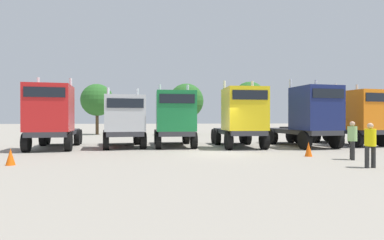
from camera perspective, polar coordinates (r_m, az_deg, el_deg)
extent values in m
plane|color=gray|center=(16.82, 5.22, -6.11)|extent=(200.00, 200.00, 0.00)
cube|color=#333338|center=(21.63, -23.87, -2.12)|extent=(3.06, 6.62, 0.30)
cube|color=red|center=(19.76, -24.83, 2.01)|extent=(2.74, 2.91, 2.70)
cube|color=black|center=(18.52, -25.62, 4.69)|extent=(2.09, 0.33, 0.55)
cylinder|color=silver|center=(21.05, -21.54, 2.72)|extent=(0.20, 0.20, 3.30)
cylinder|color=silver|center=(21.39, -26.59, 2.68)|extent=(0.20, 0.20, 3.30)
cylinder|color=#333338|center=(23.01, -23.26, -1.45)|extent=(1.24, 1.24, 0.12)
cylinder|color=black|center=(19.03, -21.90, -3.76)|extent=(0.50, 1.12, 1.08)
cylinder|color=black|center=(19.46, -28.35, -3.68)|extent=(0.50, 1.12, 1.08)
cylinder|color=black|center=(23.06, -20.48, -3.06)|extent=(0.50, 1.12, 1.08)
cylinder|color=black|center=(23.42, -25.84, -3.02)|extent=(0.50, 1.12, 1.08)
cylinder|color=black|center=(24.16, -20.18, -2.91)|extent=(0.50, 1.12, 1.08)
cylinder|color=black|center=(24.50, -25.31, -2.88)|extent=(0.50, 1.12, 1.08)
cube|color=#333338|center=(21.20, -12.68, -2.25)|extent=(3.13, 5.94, 0.30)
cube|color=#B7BABF|center=(19.55, -12.42, 1.21)|extent=(2.77, 2.75, 2.20)
cube|color=black|center=(18.36, -12.21, 3.07)|extent=(2.08, 0.40, 0.55)
cylinder|color=silver|center=(20.97, -10.04, 1.96)|extent=(0.21, 0.21, 2.80)
cylinder|color=silver|center=(20.86, -15.25, 1.97)|extent=(0.21, 0.21, 2.80)
cylinder|color=#333338|center=(22.44, -12.85, -1.58)|extent=(1.27, 1.27, 0.12)
cylinder|color=black|center=(19.20, -9.05, -3.76)|extent=(0.52, 1.09, 1.04)
cylinder|color=black|center=(19.07, -15.64, -3.80)|extent=(0.52, 1.09, 1.04)
cylinder|color=black|center=(22.53, -10.05, -3.17)|extent=(0.52, 1.09, 1.04)
cylinder|color=black|center=(22.42, -15.66, -3.20)|extent=(0.52, 1.09, 1.04)
cylinder|color=black|center=(23.62, -10.31, -3.02)|extent=(0.52, 1.09, 1.04)
cylinder|color=black|center=(23.52, -15.66, -3.04)|extent=(0.52, 1.09, 1.04)
cube|color=#333338|center=(21.33, -3.47, -2.24)|extent=(2.40, 6.14, 0.30)
cube|color=#197238|center=(19.53, -3.08, 1.63)|extent=(2.48, 2.57, 2.49)
cube|color=black|center=(18.31, -2.75, 3.97)|extent=(2.10, 0.11, 0.55)
cylinder|color=silver|center=(21.03, -0.81, 2.34)|extent=(0.19, 0.19, 3.09)
cylinder|color=silver|center=(20.88, -6.00, 2.36)|extent=(0.19, 0.19, 3.09)
cylinder|color=#333338|center=(22.65, -3.73, -1.56)|extent=(1.14, 1.14, 0.12)
cylinder|color=black|center=(19.16, 0.35, -3.77)|extent=(0.38, 1.05, 1.04)
cylinder|color=black|center=(18.97, -6.26, -3.82)|extent=(0.38, 1.05, 1.04)
cylinder|color=black|center=(22.88, -1.00, -3.12)|extent=(0.38, 1.05, 1.04)
cylinder|color=black|center=(22.73, -6.52, -3.15)|extent=(0.38, 1.05, 1.04)
cylinder|color=black|center=(23.97, -1.31, -2.97)|extent=(0.38, 1.05, 1.04)
cylinder|color=black|center=(23.83, -6.58, -2.99)|extent=(0.38, 1.05, 1.04)
cube|color=#333338|center=(20.98, 8.35, -2.11)|extent=(2.24, 5.89, 0.30)
cube|color=yellow|center=(19.32, 9.64, 2.01)|extent=(2.42, 2.47, 2.62)
cube|color=black|center=(18.16, 10.72, 4.60)|extent=(2.10, 0.05, 0.55)
cylinder|color=silver|center=(20.92, 11.11, 2.70)|extent=(0.18, 0.18, 3.22)
cylinder|color=silver|center=(20.43, 6.01, 2.76)|extent=(0.18, 0.18, 3.22)
cylinder|color=#333338|center=(22.22, 7.51, -1.44)|extent=(1.11, 1.11, 0.12)
cylinder|color=black|center=(19.18, 13.23, -3.68)|extent=(0.36, 1.10, 1.10)
cylinder|color=black|center=(18.57, 6.81, -3.81)|extent=(0.36, 1.10, 1.10)
cylinder|color=black|center=(22.58, 10.19, -3.09)|extent=(0.36, 1.10, 1.10)
cylinder|color=black|center=(22.06, 4.70, -3.17)|extent=(0.36, 1.10, 1.10)
cylinder|color=black|center=(23.64, 9.43, -2.94)|extent=(0.36, 1.10, 1.10)
cylinder|color=black|center=(23.14, 4.18, -3.01)|extent=(0.36, 1.10, 1.10)
cube|color=#333338|center=(22.46, 19.01, -1.96)|extent=(2.99, 6.56, 0.30)
cube|color=navy|center=(20.81, 21.91, 2.03)|extent=(2.68, 2.68, 2.72)
cube|color=black|center=(19.88, 23.94, 4.52)|extent=(2.09, 0.31, 0.55)
cylinder|color=silver|center=(22.47, 21.92, 2.66)|extent=(0.20, 0.20, 3.32)
cylinder|color=silver|center=(21.44, 17.76, 2.78)|extent=(0.20, 0.20, 3.32)
cylinder|color=#333338|center=(23.64, 17.21, -1.34)|extent=(1.23, 1.23, 0.12)
cylinder|color=black|center=(21.10, 25.13, -3.34)|extent=(0.49, 1.14, 1.10)
cylinder|color=black|center=(19.82, 20.12, -3.56)|extent=(0.49, 1.14, 1.10)
cylinder|color=black|center=(24.39, 19.23, -2.85)|extent=(0.49, 1.14, 1.10)
cylinder|color=black|center=(23.29, 14.65, -2.99)|extent=(0.49, 1.14, 1.10)
cylinder|color=black|center=(25.33, 17.90, -2.74)|extent=(0.49, 1.14, 1.10)
cylinder|color=black|center=(24.26, 13.44, -2.86)|extent=(0.49, 1.14, 1.10)
cube|color=#333338|center=(25.12, 25.93, -1.78)|extent=(3.31, 6.64, 0.30)
cube|color=orange|center=(23.75, 29.00, 1.60)|extent=(2.82, 2.97, 2.61)
cube|color=black|center=(22.88, 31.34, 3.60)|extent=(2.07, 0.42, 0.55)
cylinder|color=silver|center=(25.45, 28.20, 2.19)|extent=(0.21, 0.21, 3.21)
cylinder|color=silver|center=(24.16, 24.98, 2.30)|extent=(0.21, 0.21, 3.21)
cylinder|color=#333338|center=(26.17, 23.88, -1.24)|extent=(1.28, 1.28, 0.12)
cylinder|color=black|center=(24.18, 31.82, -2.92)|extent=(0.54, 1.13, 1.09)
cylinder|color=black|center=(22.59, 28.09, -3.13)|extent=(0.54, 1.13, 1.09)
cylinder|color=black|center=(27.05, 25.41, -2.58)|extent=(0.54, 1.13, 1.09)
cylinder|color=black|center=(25.64, 21.74, -2.73)|extent=(0.54, 1.13, 1.09)
cylinder|color=black|center=(27.88, 23.91, -2.49)|extent=(0.54, 1.13, 1.09)
cylinder|color=black|center=(26.51, 20.27, -2.63)|extent=(0.54, 1.13, 1.09)
cylinder|color=#292929|center=(13.42, 29.65, -5.99)|extent=(0.17, 0.17, 0.82)
cylinder|color=#292929|center=(13.60, 30.55, -5.90)|extent=(0.17, 0.17, 0.82)
cylinder|color=yellow|center=(13.45, 30.11, -2.81)|extent=(0.43, 0.43, 0.65)
sphere|color=tan|center=(13.44, 30.12, -0.95)|extent=(0.22, 0.22, 0.22)
cylinder|color=#282828|center=(15.90, 27.45, -4.97)|extent=(0.21, 0.21, 0.85)
cylinder|color=#282828|center=(15.63, 27.63, -5.07)|extent=(0.21, 0.21, 0.85)
cylinder|color=#91C171|center=(15.71, 27.55, -2.27)|extent=(0.53, 0.53, 0.67)
sphere|color=tan|center=(15.70, 27.55, -0.63)|extent=(0.23, 0.23, 0.23)
cone|color=#F2590C|center=(14.35, -30.56, -5.89)|extent=(0.36, 0.36, 0.67)
cone|color=#F2590C|center=(16.30, 20.76, -5.08)|extent=(0.36, 0.36, 0.71)
cylinder|color=#4C3823|center=(37.63, -17.15, -0.66)|extent=(0.36, 0.36, 2.56)
sphere|color=#286023|center=(37.69, -17.16, 3.57)|extent=(3.74, 3.74, 3.74)
cylinder|color=#4C3823|center=(35.22, -1.07, -0.91)|extent=(0.36, 0.36, 2.31)
sphere|color=#286023|center=(35.27, -1.07, 3.55)|extent=(3.98, 3.98, 3.98)
cylinder|color=#4C3823|center=(39.87, 10.59, -0.41)|extent=(0.36, 0.36, 2.82)
sphere|color=#286023|center=(39.95, 10.59, 4.01)|extent=(4.17, 4.17, 4.17)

